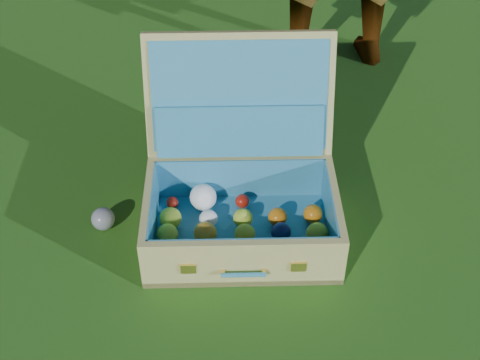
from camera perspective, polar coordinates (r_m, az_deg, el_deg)
name	(u,v)px	position (r m, az deg, el deg)	size (l,w,h in m)	color
ground	(233,198)	(1.98, -0.56, -1.53)	(60.00, 60.00, 0.00)	#215114
stray_ball	(103,219)	(1.91, -11.61, -3.26)	(0.07, 0.07, 0.07)	teal
suitcase	(240,182)	(1.82, -0.04, -0.21)	(0.54, 0.52, 0.48)	tan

